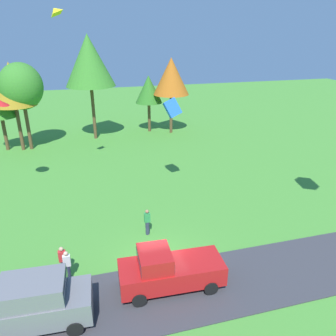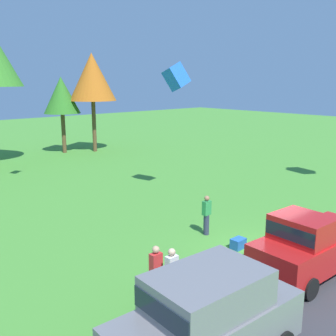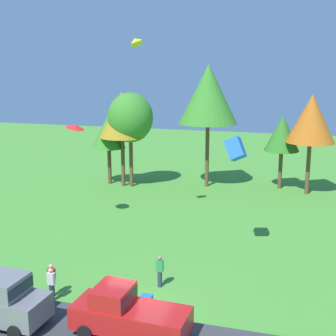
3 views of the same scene
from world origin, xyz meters
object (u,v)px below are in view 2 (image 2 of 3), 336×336
Objects in this scene: car_pickup_far_end at (312,243)px; cooler_box at (238,243)px; person_watching_sky at (156,272)px; car_suv_mid_row at (207,317)px; kite_box_high_left at (176,77)px; tree_right_of_center at (92,77)px; person_on_lawn at (172,275)px; tree_lone_near at (61,96)px; person_beside_suv at (206,215)px.

cooler_box is (-0.11, 2.92, -0.91)m from car_pickup_far_end.
car_pickup_far_end reaches higher than cooler_box.
car_suv_mid_row is at bearing -108.98° from person_watching_sky.
tree_right_of_center is at bearing 74.49° from kite_box_high_left.
person_on_lawn is (1.23, 2.49, -0.42)m from car_suv_mid_row.
person_watching_sky is 4.85m from cooler_box.
car_suv_mid_row is 2.81m from person_on_lawn.
car_suv_mid_row reaches higher than person_watching_sky.
person_on_lawn is (-4.63, 1.82, -0.23)m from car_pickup_far_end.
tree_right_of_center is at bearing 62.17° from person_watching_sky.
tree_right_of_center reaches higher than car_pickup_far_end.
car_suv_mid_row is 29.69m from tree_right_of_center.
kite_box_high_left reaches higher than car_pickup_far_end.
person_watching_sky is at bearing -111.85° from tree_lone_near.
kite_box_high_left is (-1.88, -16.80, 1.47)m from tree_lone_near.
car_suv_mid_row is 3.13m from person_watching_sky.
tree_lone_near is 24.73m from cooler_box.
tree_lone_near is (9.77, 24.37, 4.24)m from person_watching_sky.
kite_box_high_left is at bearing 72.87° from car_pickup_far_end.
car_pickup_far_end is 2.97× the size of person_watching_sky.
car_suv_mid_row is 0.69× the size of tree_lone_near.
tree_right_of_center is at bearing 71.64° from cooler_box.
person_on_lawn reaches higher than cooler_box.
tree_lone_near is (4.91, 26.63, 4.01)m from car_pickup_far_end.
car_suv_mid_row is at bearing -116.36° from person_on_lawn.
car_pickup_far_end is 26.99m from tree_right_of_center.
person_on_lawn is (-4.65, -2.90, 0.00)m from person_beside_suv.
person_watching_sky is 0.25× the size of tree_lone_near.
person_on_lawn is 0.19× the size of tree_right_of_center.
tree_lone_near reaches higher than car_suv_mid_row.
person_on_lawn is at bearing -148.07° from person_beside_suv.
car_pickup_far_end is 11.65m from kite_box_high_left.
car_suv_mid_row is at bearing -116.90° from tree_right_of_center.
tree_lone_near is at bearing 79.55° from car_pickup_far_end.
tree_lone_near reaches higher than cooler_box.
person_beside_suv is at bearing 89.83° from car_pickup_far_end.
person_watching_sky is 1.45× the size of kite_box_high_left.
tree_lone_near is 3.16m from tree_right_of_center.
car_suv_mid_row reaches higher than car_pickup_far_end.
tree_right_of_center is 24.53m from cooler_box.
kite_box_high_left reaches higher than car_suv_mid_row.
person_beside_suv is at bearing 31.93° from person_on_lawn.
person_beside_suv is 0.25× the size of tree_lone_near.
person_beside_suv is 22.67m from tree_right_of_center.
person_watching_sky reaches higher than cooler_box.
car_suv_mid_row is 0.92× the size of car_pickup_far_end.
tree_right_of_center is (2.43, -1.26, 1.58)m from tree_lone_near.
car_suv_mid_row is at bearing -148.05° from cooler_box.
car_suv_mid_row is at bearing -137.51° from person_beside_suv.
car_pickup_far_end is 3.06m from cooler_box.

